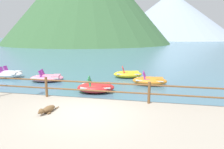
{
  "coord_description": "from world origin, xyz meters",
  "views": [
    {
      "loc": [
        2.55,
        -7.13,
        3.36
      ],
      "look_at": [
        0.06,
        5.0,
        0.9
      ],
      "focal_mm": 33.45,
      "sensor_mm": 36.0,
      "label": 1
    }
  ],
  "objects": [
    {
      "name": "pedal_boat_1",
      "position": [
        -0.69,
        4.08,
        0.3
      ],
      "size": [
        2.39,
        1.83,
        0.88
      ],
      "color": "red",
      "rests_on": "ground"
    },
    {
      "name": "ground_plane",
      "position": [
        0.0,
        40.0,
        0.0
      ],
      "size": [
        200.0,
        200.0,
        0.0
      ],
      "primitive_type": "plane",
      "color": "#477084"
    },
    {
      "name": "pedal_boat_2",
      "position": [
        -4.85,
        6.1,
        0.25
      ],
      "size": [
        2.6,
        1.91,
        0.83
      ],
      "color": "pink",
      "rests_on": "ground"
    },
    {
      "name": "pedal_boat_0",
      "position": [
        -8.42,
        6.66,
        0.29
      ],
      "size": [
        2.35,
        1.53,
        0.87
      ],
      "color": "white",
      "rests_on": "ground"
    },
    {
      "name": "pedal_boat_4",
      "position": [
        0.59,
        8.49,
        0.28
      ],
      "size": [
        2.34,
        1.57,
        0.86
      ],
      "color": "yellow",
      "rests_on": "ground"
    },
    {
      "name": "promenade_dock",
      "position": [
        0.0,
        -2.2,
        0.2
      ],
      "size": [
        28.0,
        8.0,
        0.4
      ],
      "primitive_type": "cube",
      "color": "#A39989",
      "rests_on": "ground"
    },
    {
      "name": "pedal_boat_3",
      "position": [
        2.3,
        6.46,
        0.29
      ],
      "size": [
        2.26,
        1.2,
        0.88
      ],
      "color": "orange",
      "rests_on": "ground"
    },
    {
      "name": "dog_resting",
      "position": [
        -1.35,
        -0.29,
        0.52
      ],
      "size": [
        0.46,
        1.05,
        0.26
      ],
      "color": "brown",
      "rests_on": "promenade_dock"
    },
    {
      "name": "dock_railing",
      "position": [
        -0.0,
        1.55,
        0.98
      ],
      "size": [
        23.92,
        0.12,
        0.95
      ],
      "color": "brown",
      "rests_on": "promenade_dock"
    },
    {
      "name": "distant_peak",
      "position": [
        10.3,
        113.14,
        12.43
      ],
      "size": [
        66.32,
        66.32,
        24.85
      ],
      "primitive_type": "cone",
      "color": "#93A3B7",
      "rests_on": "ground"
    }
  ]
}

